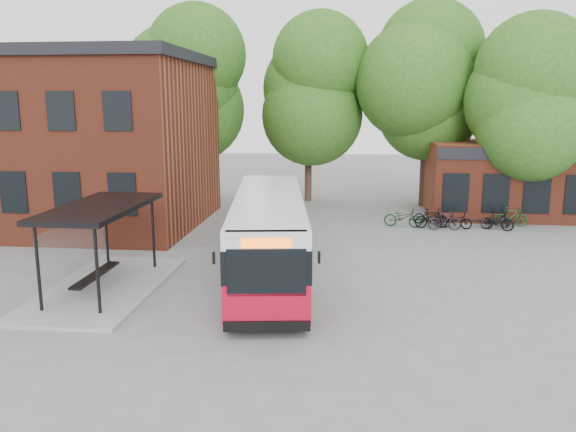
# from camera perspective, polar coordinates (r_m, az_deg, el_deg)

# --- Properties ---
(ground) EXTENTS (100.00, 100.00, 0.00)m
(ground) POSITION_cam_1_polar(r_m,az_deg,el_deg) (19.47, -4.58, -6.95)
(ground) COLOR slate
(station_building) EXTENTS (18.40, 10.40, 8.50)m
(station_building) POSITION_cam_1_polar(r_m,az_deg,el_deg) (31.82, -25.30, 6.98)
(station_building) COLOR maroon
(station_building) RESTS_ON ground
(shop_row) EXTENTS (14.00, 6.20, 4.00)m
(shop_row) POSITION_cam_1_polar(r_m,az_deg,el_deg) (34.38, 25.69, 3.43)
(shop_row) COLOR maroon
(shop_row) RESTS_ON ground
(bus_shelter) EXTENTS (3.60, 7.00, 2.90)m
(bus_shelter) POSITION_cam_1_polar(r_m,az_deg,el_deg) (19.49, -18.34, -3.05)
(bus_shelter) COLOR black
(bus_shelter) RESTS_ON ground
(bike_rail) EXTENTS (5.20, 0.10, 0.38)m
(bike_rail) POSITION_cam_1_polar(r_m,az_deg,el_deg) (29.33, 17.36, -0.76)
(bike_rail) COLOR black
(bike_rail) RESTS_ON ground
(tree_0) EXTENTS (7.92, 7.92, 11.00)m
(tree_0) POSITION_cam_1_polar(r_m,az_deg,el_deg) (35.44, -9.55, 10.29)
(tree_0) COLOR #285817
(tree_0) RESTS_ON ground
(tree_1) EXTENTS (7.92, 7.92, 10.40)m
(tree_1) POSITION_cam_1_polar(r_m,az_deg,el_deg) (35.24, 2.11, 9.94)
(tree_1) COLOR #285817
(tree_1) RESTS_ON ground
(tree_2) EXTENTS (7.92, 7.92, 11.00)m
(tree_2) POSITION_cam_1_polar(r_m,az_deg,el_deg) (34.44, 13.87, 10.09)
(tree_2) COLOR #285817
(tree_2) RESTS_ON ground
(tree_3) EXTENTS (7.04, 7.04, 9.28)m
(tree_3) POSITION_cam_1_polar(r_m,az_deg,el_deg) (31.63, 23.85, 7.79)
(tree_3) COLOR #285817
(tree_3) RESTS_ON ground
(city_bus) EXTENTS (3.90, 11.66, 2.91)m
(city_bus) POSITION_cam_1_polar(r_m,az_deg,el_deg) (20.11, -1.95, -2.02)
(city_bus) COLOR #B50B24
(city_bus) RESTS_ON ground
(bicycle_0) EXTENTS (1.95, 1.02, 0.98)m
(bicycle_0) POSITION_cam_1_polar(r_m,az_deg,el_deg) (28.64, 11.58, -0.14)
(bicycle_0) COLOR black
(bicycle_0) RESTS_ON ground
(bicycle_1) EXTENTS (1.69, 0.66, 0.99)m
(bicycle_1) POSITION_cam_1_polar(r_m,az_deg,el_deg) (28.69, 14.37, -0.24)
(bicycle_1) COLOR black
(bicycle_1) RESTS_ON ground
(bicycle_2) EXTENTS (1.67, 0.76, 0.85)m
(bicycle_2) POSITION_cam_1_polar(r_m,az_deg,el_deg) (29.65, 14.24, 0.00)
(bicycle_2) COLOR black
(bicycle_2) RESTS_ON ground
(bicycle_3) EXTENTS (1.63, 0.54, 0.97)m
(bicycle_3) POSITION_cam_1_polar(r_m,az_deg,el_deg) (28.36, 15.63, -0.46)
(bicycle_3) COLOR black
(bicycle_3) RESTS_ON ground
(bicycle_4) EXTENTS (1.68, 0.98, 0.83)m
(bicycle_4) POSITION_cam_1_polar(r_m,az_deg,el_deg) (28.97, 16.64, -0.41)
(bicycle_4) COLOR black
(bicycle_4) RESTS_ON ground
(bicycle_5) EXTENTS (1.61, 0.96, 0.94)m
(bicycle_5) POSITION_cam_1_polar(r_m,az_deg,el_deg) (29.15, 20.49, -0.48)
(bicycle_5) COLOR black
(bicycle_5) RESTS_ON ground
(bicycle_6) EXTENTS (1.73, 1.03, 0.86)m
(bicycle_6) POSITION_cam_1_polar(r_m,az_deg,el_deg) (29.56, 20.38, -0.39)
(bicycle_6) COLOR black
(bicycle_6) RESTS_ON ground
(bicycle_7) EXTENTS (1.66, 0.48, 0.99)m
(bicycle_7) POSITION_cam_1_polar(r_m,az_deg,el_deg) (30.31, 21.73, -0.08)
(bicycle_7) COLOR #123F1E
(bicycle_7) RESTS_ON ground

